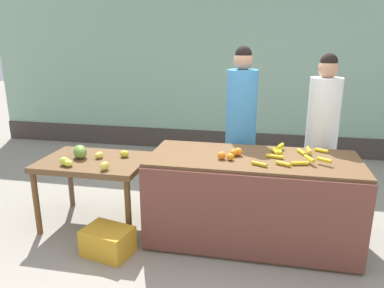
% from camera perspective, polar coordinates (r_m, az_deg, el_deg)
% --- Properties ---
extents(ground_plane, '(24.00, 24.00, 0.00)m').
position_cam_1_polar(ground_plane, '(3.94, 4.41, -13.94)').
color(ground_plane, gray).
extents(market_wall_back, '(9.37, 0.23, 3.02)m').
position_cam_1_polar(market_wall_back, '(6.50, 8.24, 11.63)').
color(market_wall_back, '#8CB299').
rests_on(market_wall_back, ground).
extents(fruit_stall_counter, '(2.00, 0.86, 0.88)m').
position_cam_1_polar(fruit_stall_counter, '(3.71, 9.19, -8.52)').
color(fruit_stall_counter, brown).
rests_on(fruit_stall_counter, ground).
extents(side_table_wooden, '(1.10, 0.78, 0.74)m').
position_cam_1_polar(side_table_wooden, '(4.04, -14.96, -3.52)').
color(side_table_wooden, brown).
rests_on(side_table_wooden, ground).
extents(banana_bunch_pile, '(0.73, 0.63, 0.07)m').
position_cam_1_polar(banana_bunch_pile, '(3.61, 15.24, -1.65)').
color(banana_bunch_pile, yellow).
rests_on(banana_bunch_pile, fruit_stall_counter).
extents(orange_pile, '(0.22, 0.22, 0.08)m').
position_cam_1_polar(orange_pile, '(3.50, 6.12, -1.56)').
color(orange_pile, orange).
rests_on(orange_pile, fruit_stall_counter).
extents(mango_papaya_pile, '(0.62, 0.53, 0.14)m').
position_cam_1_polar(mango_papaya_pile, '(3.99, -16.34, -1.67)').
color(mango_papaya_pile, '#D3CA4A').
rests_on(mango_papaya_pile, side_table_wooden).
extents(vendor_woman_blue_shirt, '(0.34, 0.34, 1.90)m').
position_cam_1_polar(vendor_woman_blue_shirt, '(4.19, 7.56, 2.00)').
color(vendor_woman_blue_shirt, '#33333D').
rests_on(vendor_woman_blue_shirt, ground).
extents(vendor_woman_white_shirt, '(0.34, 0.34, 1.83)m').
position_cam_1_polar(vendor_woman_white_shirt, '(4.28, 19.43, 0.97)').
color(vendor_woman_white_shirt, '#33333D').
rests_on(vendor_woman_white_shirt, ground).
extents(produce_crate, '(0.50, 0.41, 0.26)m').
position_cam_1_polar(produce_crate, '(3.67, -12.94, -14.51)').
color(produce_crate, gold).
rests_on(produce_crate, ground).
extents(produce_sack, '(0.45, 0.47, 0.55)m').
position_cam_1_polar(produce_sack, '(4.56, -1.41, -5.71)').
color(produce_sack, tan).
rests_on(produce_sack, ground).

